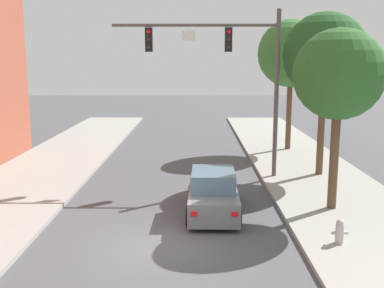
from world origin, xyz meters
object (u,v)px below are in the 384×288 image
(car_lead_grey, at_px, (213,194))
(street_tree_third, at_px, (291,54))
(traffic_signal_mast, at_px, (230,61))
(street_tree_second, at_px, (325,55))
(fire_hydrant, at_px, (340,231))
(street_tree_nearest, at_px, (339,75))

(car_lead_grey, height_order, street_tree_third, street_tree_third)
(traffic_signal_mast, relative_size, car_lead_grey, 1.76)
(car_lead_grey, xyz_separation_m, street_tree_second, (5.22, 5.24, 4.93))
(traffic_signal_mast, relative_size, fire_hydrant, 10.42)
(car_lead_grey, relative_size, street_tree_nearest, 0.67)
(street_tree_nearest, bearing_deg, car_lead_grey, -177.69)
(street_tree_second, bearing_deg, street_tree_nearest, -100.23)
(car_lead_grey, distance_m, fire_hydrant, 4.72)
(traffic_signal_mast, bearing_deg, car_lead_grey, -100.39)
(street_tree_second, height_order, street_tree_third, street_tree_third)
(car_lead_grey, height_order, street_tree_second, street_tree_second)
(street_tree_nearest, distance_m, street_tree_second, 5.20)
(traffic_signal_mast, xyz_separation_m, fire_hydrant, (2.68, -7.98, -4.88))
(street_tree_nearest, bearing_deg, street_tree_second, 79.77)
(fire_hydrant, distance_m, street_tree_second, 9.92)
(traffic_signal_mast, height_order, street_tree_nearest, traffic_signal_mast)
(fire_hydrant, height_order, street_tree_third, street_tree_third)
(fire_hydrant, relative_size, street_tree_third, 0.09)
(fire_hydrant, bearing_deg, street_tree_third, 84.38)
(traffic_signal_mast, height_order, fire_hydrant, traffic_signal_mast)
(traffic_signal_mast, bearing_deg, street_tree_third, 58.19)
(street_tree_third, bearing_deg, street_tree_nearest, -93.53)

